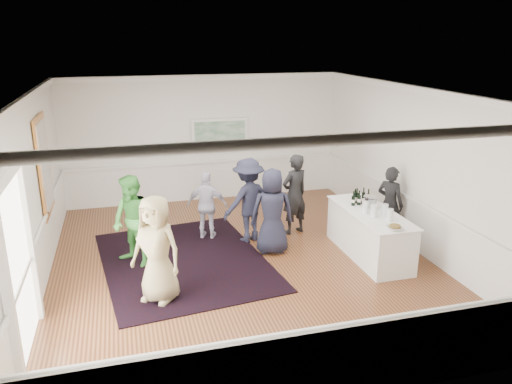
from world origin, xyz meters
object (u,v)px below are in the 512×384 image
object	(u,v)px
guest_tan	(157,249)
guest_dark_b	(294,194)
guest_dark_a	(248,200)
guest_green	(133,221)
ice_bucket	(370,203)
bartender	(390,204)
guest_navy	(272,211)
serving_table	(369,233)
nut_bowl	(395,227)
guest_lilac	(207,205)

from	to	relation	value
guest_tan	guest_dark_b	xyz separation A→B (m)	(3.07, 2.16, -0.01)
guest_dark_a	guest_tan	bearing A→B (deg)	24.75
guest_green	ice_bucket	size ratio (longest dim) A/B	6.59
bartender	guest_green	world-z (taller)	guest_green
guest_dark_a	ice_bucket	world-z (taller)	guest_dark_a
guest_dark_a	guest_navy	world-z (taller)	guest_dark_a
serving_table	guest_tan	distance (m)	4.15
guest_dark_b	ice_bucket	distance (m)	1.72
guest_green	guest_dark_b	distance (m)	3.46
guest_dark_b	nut_bowl	size ratio (longest dim) A/B	6.30
serving_table	guest_dark_a	world-z (taller)	guest_dark_a
serving_table	nut_bowl	world-z (taller)	nut_bowl
guest_dark_a	guest_dark_b	bearing A→B (deg)	168.63
guest_tan	guest_dark_a	size ratio (longest dim) A/B	1.00
guest_green	guest_lilac	bearing A→B (deg)	82.67
bartender	nut_bowl	bearing A→B (deg)	121.54
guest_lilac	ice_bucket	bearing A→B (deg)	174.83
guest_green	bartender	bearing A→B (deg)	49.82
guest_tan	nut_bowl	size ratio (longest dim) A/B	6.38
guest_tan	guest_lilac	bearing A→B (deg)	100.10
guest_dark_b	serving_table	bearing A→B (deg)	103.75
guest_dark_a	guest_navy	xyz separation A→B (m)	(0.30, -0.68, -0.03)
bartender	nut_bowl	distance (m)	1.73
guest_dark_a	guest_navy	distance (m)	0.75
guest_dark_b	nut_bowl	world-z (taller)	guest_dark_b
bartender	guest_lilac	distance (m)	3.78
guest_dark_b	guest_navy	size ratio (longest dim) A/B	1.03
serving_table	nut_bowl	distance (m)	1.07
bartender	guest_tan	size ratio (longest dim) A/B	0.90
guest_tan	guest_lilac	world-z (taller)	guest_tan
guest_navy	ice_bucket	distance (m)	1.90
guest_lilac	guest_dark_b	distance (m)	1.87
guest_tan	guest_navy	xyz separation A→B (m)	(2.31, 1.31, -0.04)
bartender	guest_green	bearing A→B (deg)	56.54
guest_lilac	nut_bowl	size ratio (longest dim) A/B	5.25
guest_tan	guest_green	xyz separation A→B (m)	(-0.32, 1.44, -0.03)
serving_table	guest_green	xyz separation A→B (m)	(-4.40, 0.78, 0.40)
guest_tan	guest_dark_a	distance (m)	2.84
nut_bowl	guest_green	bearing A→B (deg)	158.35
ice_bucket	nut_bowl	xyz separation A→B (m)	(-0.10, -1.11, -0.08)
nut_bowl	guest_dark_b	bearing A→B (deg)	111.63
bartender	guest_dark_a	distance (m)	2.91
guest_dark_a	nut_bowl	world-z (taller)	guest_dark_a
serving_table	guest_lilac	world-z (taller)	guest_lilac
bartender	nut_bowl	xyz separation A→B (m)	(-0.79, -1.53, 0.15)
guest_lilac	nut_bowl	world-z (taller)	guest_lilac
serving_table	guest_tan	bearing A→B (deg)	-170.86
guest_dark_b	guest_green	bearing A→B (deg)	-8.25
nut_bowl	guest_navy	bearing A→B (deg)	137.11
serving_table	bartender	xyz separation A→B (m)	(0.75, 0.59, 0.34)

